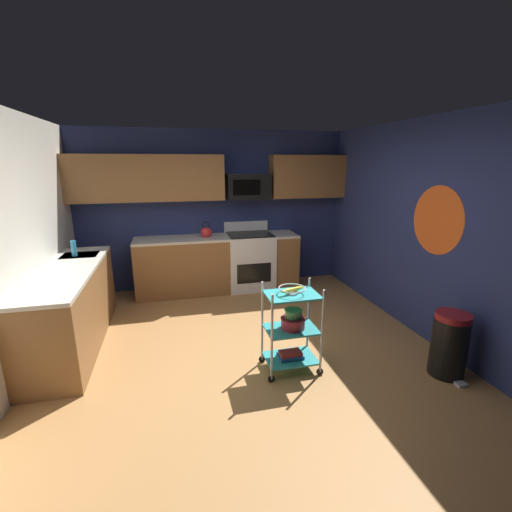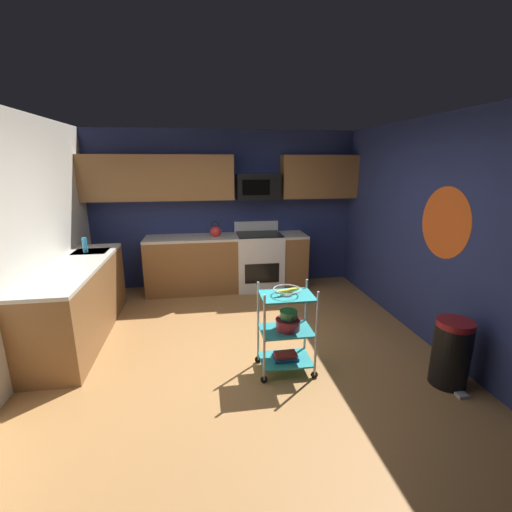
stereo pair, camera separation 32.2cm
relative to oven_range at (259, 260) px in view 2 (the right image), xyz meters
The scene contains 17 objects.
floor 2.23m from the oven_range, 104.20° to the right, with size 4.40×4.80×0.04m, color #A87542.
wall_back 1.03m from the oven_range, 148.51° to the left, with size 4.52×0.06×2.60m, color navy.
wall_left 3.57m from the oven_range, 142.71° to the right, with size 0.06×4.80×2.60m, color silver.
wall_right 2.83m from the oven_range, 51.10° to the right, with size 0.06×4.80×2.60m, color navy.
wall_flower_decal 2.96m from the oven_range, 53.49° to the right, with size 0.78×0.78×0.00m, color #E5591E.
counter_run 1.54m from the oven_range, 155.59° to the right, with size 3.52×2.79×0.92m.
oven_range is the anchor object (origin of this frame).
upper_cabinets 1.52m from the oven_range, 168.61° to the left, with size 4.40×0.33×0.70m.
microwave 1.23m from the oven_range, 90.26° to the left, with size 0.70×0.39×0.40m.
rolling_cart 2.52m from the oven_range, 93.09° to the right, with size 0.58×0.39×0.91m.
fruit_bowl 2.55m from the oven_range, 93.09° to the right, with size 0.27×0.27×0.07m.
mixing_bowl_large 2.52m from the oven_range, 92.68° to the right, with size 0.25×0.25×0.11m.
mixing_bowl_small 2.51m from the oven_range, 92.53° to the right, with size 0.18×0.18×0.08m.
book_stack 2.54m from the oven_range, 93.09° to the right, with size 0.25×0.17×0.07m.
kettle 0.88m from the oven_range, behind, with size 0.21×0.18×0.26m.
dish_soap_bottle 2.66m from the oven_range, 162.11° to the right, with size 0.06×0.06×0.20m, color #2D8CBF.
trash_can 3.28m from the oven_range, 65.33° to the right, with size 0.34×0.42×0.66m.
Camera 2 is at (-0.40, -3.53, 2.08)m, focal length 24.58 mm.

